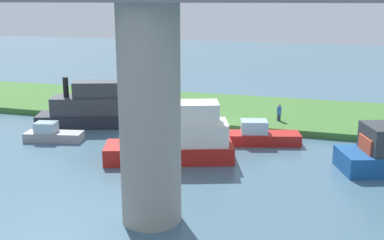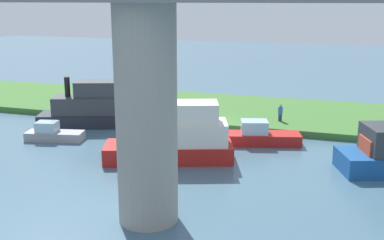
% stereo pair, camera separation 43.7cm
% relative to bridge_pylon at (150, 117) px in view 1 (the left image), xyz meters
% --- Properties ---
extents(ground_plane, '(160.00, 160.00, 0.00)m').
position_rel_bridge_pylon_xyz_m(ground_plane, '(2.12, -15.94, -4.87)').
color(ground_plane, '#476B7F').
extents(grassy_bank, '(80.00, 12.00, 0.50)m').
position_rel_bridge_pylon_xyz_m(grassy_bank, '(2.12, -21.94, -4.62)').
color(grassy_bank, '#427533').
rests_on(grassy_bank, ground).
extents(bridge_pylon, '(2.71, 2.71, 9.74)m').
position_rel_bridge_pylon_xyz_m(bridge_pylon, '(0.00, 0.00, 0.00)').
color(bridge_pylon, '#9E998E').
rests_on(bridge_pylon, ground).
extents(person_on_bank, '(0.47, 0.47, 1.39)m').
position_rel_bridge_pylon_xyz_m(person_on_bank, '(-3.41, -18.50, -3.67)').
color(person_on_bank, '#2D334C').
rests_on(person_on_bank, grassy_bank).
extents(mooring_post, '(0.20, 0.20, 0.74)m').
position_rel_bridge_pylon_xyz_m(mooring_post, '(11.77, -17.49, -4.00)').
color(mooring_post, brown).
rests_on(mooring_post, grassy_bank).
extents(skiff_small, '(8.42, 5.18, 4.08)m').
position_rel_bridge_pylon_xyz_m(skiff_small, '(1.86, -8.28, -3.36)').
color(skiff_small, red).
rests_on(skiff_small, ground).
extents(motorboat_white, '(8.16, 5.02, 3.96)m').
position_rel_bridge_pylon_xyz_m(motorboat_white, '(11.01, -14.30, -3.40)').
color(motorboat_white, '#1E232D').
rests_on(motorboat_white, ground).
extents(pontoon_yellow, '(4.30, 2.30, 1.36)m').
position_rel_bridge_pylon_xyz_m(pontoon_yellow, '(11.61, -9.75, -4.38)').
color(pontoon_yellow, '#99999E').
rests_on(pontoon_yellow, ground).
extents(riverboat_paddlewheel, '(5.37, 3.13, 1.69)m').
position_rel_bridge_pylon_xyz_m(riverboat_paddlewheel, '(-2.82, -13.43, -4.26)').
color(riverboat_paddlewheel, red).
rests_on(riverboat_paddlewheel, ground).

